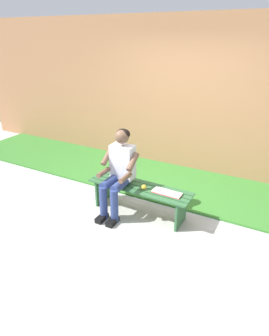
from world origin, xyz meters
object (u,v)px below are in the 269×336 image
at_px(person_seated, 119,170).
at_px(apple, 144,187).
at_px(bench_near, 139,193).
at_px(book_open, 167,193).

distance_m(person_seated, apple, 0.44).
xyz_separation_m(bench_near, person_seated, (0.28, 0.10, 0.35)).
bearing_deg(person_seated, book_open, -172.45).
relative_size(person_seated, book_open, 2.99).
height_order(bench_near, apple, apple).
bearing_deg(apple, person_seated, 6.61).
xyz_separation_m(person_seated, apple, (-0.38, -0.04, -0.21)).
distance_m(bench_near, apple, 0.18).
height_order(apple, book_open, apple).
relative_size(bench_near, apple, 20.70).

